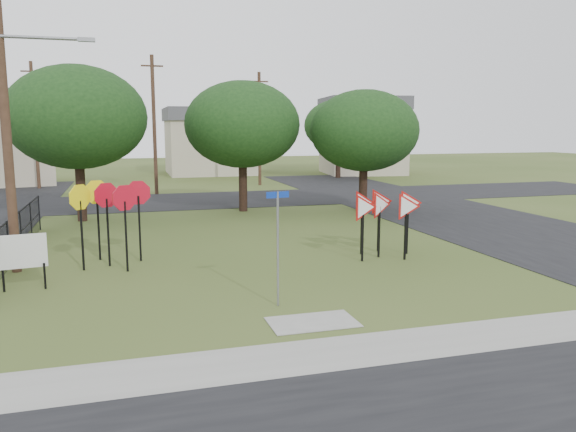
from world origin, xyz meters
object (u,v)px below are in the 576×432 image
object	(u,v)px
stop_sign_cluster	(110,204)
info_board	(22,253)
street_name_sign	(278,241)
yield_sign_cluster	(383,207)

from	to	relation	value
stop_sign_cluster	info_board	size ratio (longest dim) A/B	1.74
street_name_sign	yield_sign_cluster	world-z (taller)	street_name_sign
stop_sign_cluster	info_board	distance (m)	3.33
yield_sign_cluster	info_board	bearing A→B (deg)	-174.65
stop_sign_cluster	street_name_sign	bearing A→B (deg)	-53.57
info_board	stop_sign_cluster	bearing A→B (deg)	45.06
yield_sign_cluster	info_board	world-z (taller)	yield_sign_cluster
yield_sign_cluster	street_name_sign	bearing A→B (deg)	-138.88
street_name_sign	yield_sign_cluster	distance (m)	6.49
street_name_sign	stop_sign_cluster	distance (m)	6.81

